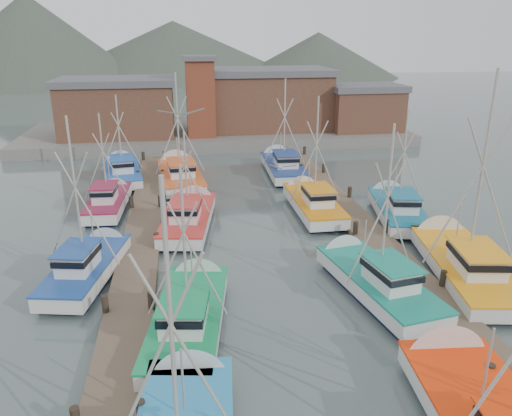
{
  "coord_description": "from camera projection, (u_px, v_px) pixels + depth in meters",
  "views": [
    {
      "loc": [
        -4.31,
        -22.13,
        12.16
      ],
      "look_at": [
        -0.25,
        4.5,
        2.6
      ],
      "focal_mm": 35.0,
      "sensor_mm": 36.0,
      "label": 1
    }
  ],
  "objects": [
    {
      "name": "boat_7",
      "position": [
        461.0,
        262.0,
        26.22
      ],
      "size": [
        4.74,
        10.34,
        11.56
      ],
      "rotation": [
        0.0,
        0.0,
        -0.17
      ],
      "color": "#101736",
      "rests_on": "ground"
    },
    {
      "name": "lookout_tower",
      "position": [
        200.0,
        96.0,
        53.9
      ],
      "size": [
        3.6,
        3.6,
        8.5
      ],
      "color": "brown",
      "rests_on": "quay"
    },
    {
      "name": "boat_11",
      "position": [
        396.0,
        208.0,
        34.29
      ],
      "size": [
        4.27,
        9.01,
        8.29
      ],
      "rotation": [
        0.0,
        0.0,
        -0.19
      ],
      "color": "#101736",
      "rests_on": "ground"
    },
    {
      "name": "gull_near",
      "position": [
        181.0,
        113.0,
        15.9
      ],
      "size": [
        1.55,
        0.66,
        0.24
      ],
      "rotation": [
        0.0,
        0.0,
        0.3
      ],
      "color": "slate",
      "rests_on": "ground"
    },
    {
      "name": "gull_far",
      "position": [
        283.0,
        167.0,
        26.91
      ],
      "size": [
        1.48,
        0.65,
        0.24
      ],
      "rotation": [
        0.0,
        0.0,
        -0.62
      ],
      "color": "slate",
      "rests_on": "ground"
    },
    {
      "name": "shed_left",
      "position": [
        118.0,
        107.0,
        54.89
      ],
      "size": [
        12.72,
        8.48,
        6.2
      ],
      "color": "brown",
      "rests_on": "quay"
    },
    {
      "name": "boat_8",
      "position": [
        190.0,
        216.0,
        32.83
      ],
      "size": [
        4.12,
        9.29,
        7.19
      ],
      "rotation": [
        0.0,
        0.0,
        -0.16
      ],
      "color": "#101736",
      "rests_on": "ground"
    },
    {
      "name": "boat_9",
      "position": [
        312.0,
        202.0,
        35.44
      ],
      "size": [
        3.57,
        8.71,
        8.92
      ],
      "rotation": [
        0.0,
        0.0,
        0.0
      ],
      "color": "#101736",
      "rests_on": "ground"
    },
    {
      "name": "boat_12",
      "position": [
        180.0,
        174.0,
        42.46
      ],
      "size": [
        4.1,
        10.35,
        10.08
      ],
      "rotation": [
        0.0,
        0.0,
        0.09
      ],
      "color": "#101736",
      "rests_on": "ground"
    },
    {
      "name": "boat_6",
      "position": [
        90.0,
        265.0,
        25.95
      ],
      "size": [
        3.96,
        8.34,
        9.14
      ],
      "rotation": [
        0.0,
        0.0,
        -0.2
      ],
      "color": "#101736",
      "rests_on": "ground"
    },
    {
      "name": "boat_10",
      "position": [
        109.0,
        201.0,
        35.8
      ],
      "size": [
        3.1,
        7.75,
        7.59
      ],
      "rotation": [
        0.0,
        0.0,
        -0.05
      ],
      "color": "#101736",
      "rests_on": "ground"
    },
    {
      "name": "shed_center",
      "position": [
        267.0,
        98.0,
        59.05
      ],
      "size": [
        14.84,
        9.54,
        6.9
      ],
      "color": "brown",
      "rests_on": "quay"
    },
    {
      "name": "dock_right",
      "position": [
        376.0,
        242.0,
        29.99
      ],
      "size": [
        2.3,
        46.0,
        1.5
      ],
      "color": "brown",
      "rests_on": "ground"
    },
    {
      "name": "boat_4",
      "position": [
        191.0,
        313.0,
        21.52
      ],
      "size": [
        4.08,
        9.19,
        8.19
      ],
      "rotation": [
        0.0,
        0.0,
        -0.16
      ],
      "color": "#101736",
      "rests_on": "ground"
    },
    {
      "name": "shed_right",
      "position": [
        364.0,
        107.0,
        58.1
      ],
      "size": [
        8.48,
        6.36,
        5.2
      ],
      "color": "brown",
      "rests_on": "quay"
    },
    {
      "name": "ground",
      "position": [
        274.0,
        285.0,
        25.3
      ],
      "size": [
        260.0,
        260.0,
        0.0
      ],
      "primitive_type": "plane",
      "color": "#495857",
      "rests_on": "ground"
    },
    {
      "name": "dock_left",
      "position": [
        139.0,
        257.0,
        28.0
      ],
      "size": [
        2.3,
        46.0,
        1.5
      ],
      "color": "brown",
      "rests_on": "ground"
    },
    {
      "name": "boat_14",
      "position": [
        122.0,
        171.0,
        43.35
      ],
      "size": [
        4.03,
        9.31,
        8.06
      ],
      "rotation": [
        0.0,
        0.0,
        0.15
      ],
      "color": "#101736",
      "rests_on": "ground"
    },
    {
      "name": "quay",
      "position": [
        217.0,
        134.0,
        59.57
      ],
      "size": [
        44.0,
        16.0,
        1.2
      ],
      "primitive_type": "cube",
      "color": "gray",
      "rests_on": "ground"
    },
    {
      "name": "boat_13",
      "position": [
        282.0,
        166.0,
        45.08
      ],
      "size": [
        3.75,
        9.51,
        9.27
      ],
      "rotation": [
        0.0,
        0.0,
        -0.03
      ],
      "color": "#101736",
      "rests_on": "ground"
    },
    {
      "name": "boat_5",
      "position": [
        372.0,
        279.0,
        24.51
      ],
      "size": [
        4.09,
        9.03,
        9.16
      ],
      "rotation": [
        0.0,
        0.0,
        0.17
      ],
      "color": "#101736",
      "rests_on": "ground"
    },
    {
      "name": "distant_hills",
      "position": [
        147.0,
        78.0,
        137.69
      ],
      "size": [
        175.0,
        140.0,
        42.0
      ],
      "color": "#485244",
      "rests_on": "ground"
    }
  ]
}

